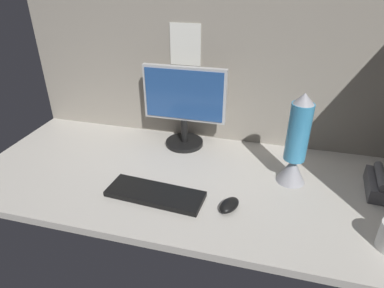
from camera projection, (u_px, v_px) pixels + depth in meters
ground_plane at (190, 177)px, 138.08cm from camera, size 180.00×80.00×3.00cm
cubicle_wall_back at (211, 60)px, 150.31cm from camera, size 180.00×5.50×77.51cm
monitor at (184, 104)px, 150.56cm from camera, size 38.50×18.00×38.23cm
keyboard at (155, 194)px, 124.12cm from camera, size 37.86×15.70×2.00cm
mouse at (229, 205)px, 117.34cm from camera, size 8.88×11.02×3.40cm
lava_lamp at (296, 147)px, 125.90cm from camera, size 11.50×11.50×37.64cm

